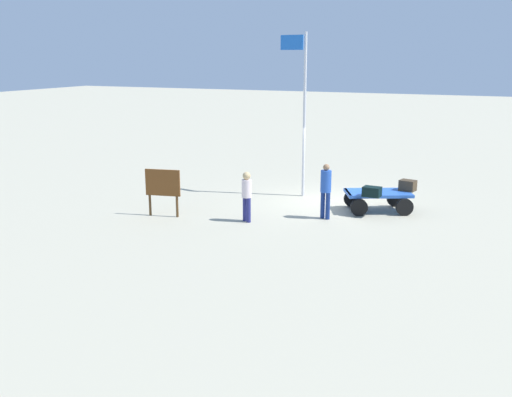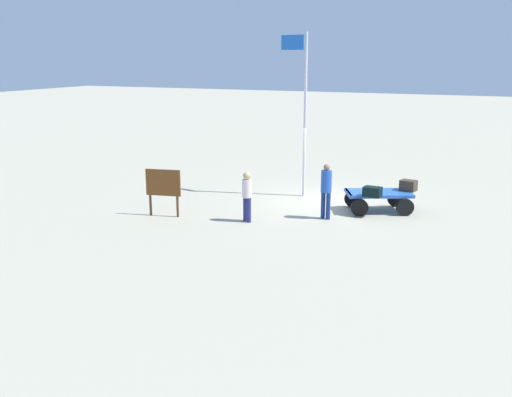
% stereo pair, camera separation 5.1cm
% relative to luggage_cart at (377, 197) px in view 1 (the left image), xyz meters
% --- Properties ---
extents(ground_plane, '(120.00, 120.00, 0.00)m').
position_rel_luggage_cart_xyz_m(ground_plane, '(1.91, -0.45, -0.49)').
color(ground_plane, '#ABA58D').
extents(luggage_cart, '(2.39, 2.03, 0.66)m').
position_rel_luggage_cart_xyz_m(luggage_cart, '(0.00, 0.00, 0.00)').
color(luggage_cart, blue).
rests_on(luggage_cart, ground).
extents(suitcase_grey, '(0.59, 0.43, 0.31)m').
position_rel_luggage_cart_xyz_m(suitcase_grey, '(0.03, 0.74, 0.33)').
color(suitcase_grey, black).
rests_on(suitcase_grey, luggage_cart).
extents(suitcase_navy, '(0.57, 0.48, 0.35)m').
position_rel_luggage_cart_xyz_m(suitcase_navy, '(-0.87, -0.55, 0.35)').
color(suitcase_navy, '#3F3120').
rests_on(suitcase_navy, luggage_cart).
extents(worker_lead, '(0.43, 0.43, 1.75)m').
position_rel_luggage_cart_xyz_m(worker_lead, '(1.30, 1.56, 0.53)').
color(worker_lead, navy).
rests_on(worker_lead, ground).
extents(worker_trailing, '(0.42, 0.42, 1.57)m').
position_rel_luggage_cart_xyz_m(worker_trailing, '(3.43, 2.86, 0.41)').
color(worker_trailing, navy).
rests_on(worker_trailing, ground).
extents(flagpole, '(1.02, 0.23, 5.81)m').
position_rel_luggage_cart_xyz_m(flagpole, '(3.05, -1.05, 2.92)').
color(flagpole, silver).
rests_on(flagpole, ground).
extents(signboard, '(1.14, 0.28, 1.52)m').
position_rel_luggage_cart_xyz_m(signboard, '(6.12, 3.36, 0.51)').
color(signboard, '#4C3319').
rests_on(signboard, ground).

